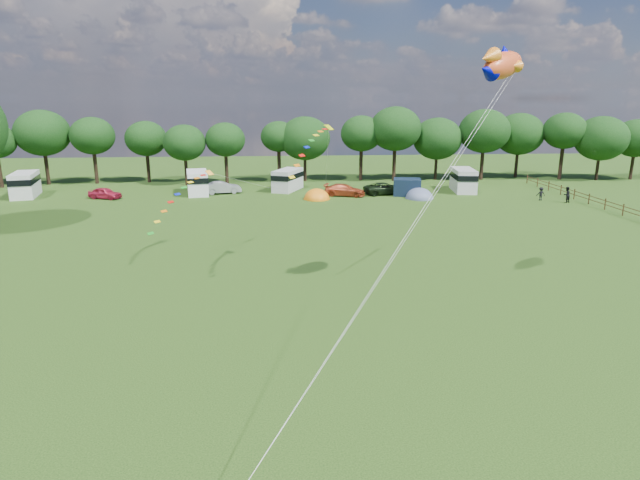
{
  "coord_description": "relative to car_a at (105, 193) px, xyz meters",
  "views": [
    {
      "loc": [
        -2.2,
        -19.44,
        11.31
      ],
      "look_at": [
        0.0,
        8.0,
        4.0
      ],
      "focal_mm": 30.0,
      "sensor_mm": 36.0,
      "label": 1
    }
  ],
  "objects": [
    {
      "name": "ground_plane",
      "position": [
        22.22,
        -43.66,
        -0.66
      ],
      "size": [
        180.0,
        180.0,
        0.0
      ],
      "primitive_type": "plane",
      "color": "black",
      "rests_on": "ground"
    },
    {
      "name": "tree_line",
      "position": [
        27.53,
        11.33,
        5.69
      ],
      "size": [
        102.98,
        10.98,
        10.27
      ],
      "color": "black",
      "rests_on": "ground"
    },
    {
      "name": "fence",
      "position": [
        54.22,
        -9.16,
        0.04
      ],
      "size": [
        0.12,
        33.12,
        1.2
      ],
      "color": "#472D19",
      "rests_on": "ground"
    },
    {
      "name": "car_a",
      "position": [
        0.0,
        0.0,
        0.0
      ],
      "size": [
        4.26,
        2.85,
        1.32
      ],
      "primitive_type": "imported",
      "rotation": [
        0.0,
        0.0,
        1.21
      ],
      "color": "#B8203D",
      "rests_on": "ground"
    },
    {
      "name": "car_b",
      "position": [
        13.27,
        2.43,
        0.09
      ],
      "size": [
        4.49,
        2.56,
        1.49
      ],
      "primitive_type": "imported",
      "rotation": [
        0.0,
        0.0,
        1.82
      ],
      "color": "gray",
      "rests_on": "ground"
    },
    {
      "name": "car_c",
      "position": [
        28.01,
        -0.37,
        0.05
      ],
      "size": [
        5.09,
        3.35,
        1.41
      ],
      "primitive_type": "imported",
      "rotation": [
        0.0,
        0.0,
        1.25
      ],
      "color": "#A73E1E",
      "rests_on": "ground"
    },
    {
      "name": "car_d",
      "position": [
        33.04,
        0.39,
        0.05
      ],
      "size": [
        5.62,
        3.44,
        1.43
      ],
      "primitive_type": "imported",
      "rotation": [
        0.0,
        0.0,
        1.79
      ],
      "color": "black",
      "rests_on": "ground"
    },
    {
      "name": "campervan_a",
      "position": [
        -9.8,
        2.26,
        0.87
      ],
      "size": [
        3.7,
        6.22,
        2.85
      ],
      "rotation": [
        0.0,
        0.0,
        1.79
      ],
      "color": "silver",
      "rests_on": "ground"
    },
    {
      "name": "campervan_b",
      "position": [
        10.29,
        2.54,
        0.83
      ],
      "size": [
        3.35,
        5.99,
        2.78
      ],
      "rotation": [
        0.0,
        0.0,
        1.74
      ],
      "color": "white",
      "rests_on": "ground"
    },
    {
      "name": "campervan_c",
      "position": [
        21.31,
        4.22,
        0.77
      ],
      "size": [
        4.24,
        5.88,
        2.65
      ],
      "rotation": [
        0.0,
        0.0,
        1.17
      ],
      "color": "silver",
      "rests_on": "ground"
    },
    {
      "name": "campervan_d",
      "position": [
        43.24,
        1.8,
        0.85
      ],
      "size": [
        3.22,
        6.03,
        2.82
      ],
      "rotation": [
        0.0,
        0.0,
        1.43
      ],
      "color": "silver",
      "rests_on": "ground"
    },
    {
      "name": "tent_orange",
      "position": [
        24.53,
        -2.15,
        -0.64
      ],
      "size": [
        3.09,
        3.38,
        2.42
      ],
      "color": "orange",
      "rests_on": "ground"
    },
    {
      "name": "tent_greyblue",
      "position": [
        36.51,
        -2.7,
        -0.64
      ],
      "size": [
        3.29,
        3.6,
        2.45
      ],
      "color": "slate",
      "rests_on": "ground"
    },
    {
      "name": "awning_navy",
      "position": [
        35.53,
        -0.53,
        0.34
      ],
      "size": [
        3.67,
        3.21,
        1.99
      ],
      "primitive_type": "cube",
      "rotation": [
        0.0,
        0.0,
        -0.22
      ],
      "color": "black",
      "rests_on": "ground"
    },
    {
      "name": "fish_kite",
      "position": [
        31.7,
        -34.74,
        12.34
      ],
      "size": [
        3.71,
        3.29,
        2.11
      ],
      "rotation": [
        0.0,
        -0.21,
        0.68
      ],
      "color": "#E24E20",
      "rests_on": "ground"
    },
    {
      "name": "streamer_kite_b",
      "position": [
        13.5,
        -24.87,
        4.25
      ],
      "size": [
        4.2,
        4.65,
        3.77
      ],
      "rotation": [
        0.0,
        0.0,
        0.93
      ],
      "color": "#FFA82B",
      "rests_on": "ground"
    },
    {
      "name": "streamer_kite_c",
      "position": [
        22.33,
        -30.3,
        8.11
      ],
      "size": [
        3.09,
        4.93,
        2.78
      ],
      "rotation": [
        0.0,
        0.0,
        0.95
      ],
      "color": "#CFDC0B",
      "rests_on": "ground"
    },
    {
      "name": "walker_a",
      "position": [
        52.21,
        -6.57,
        0.24
      ],
      "size": [
        1.02,
        0.85,
        1.8
      ],
      "primitive_type": "imported",
      "rotation": [
        0.0,
        0.0,
        3.57
      ],
      "color": "black",
      "rests_on": "ground"
    },
    {
      "name": "walker_b",
      "position": [
        50.0,
        -5.01,
        0.11
      ],
      "size": [
        1.0,
        0.48,
        1.53
      ],
      "primitive_type": "imported",
      "rotation": [
        0.0,
        0.0,
        3.12
      ],
      "color": "black",
      "rests_on": "ground"
    }
  ]
}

